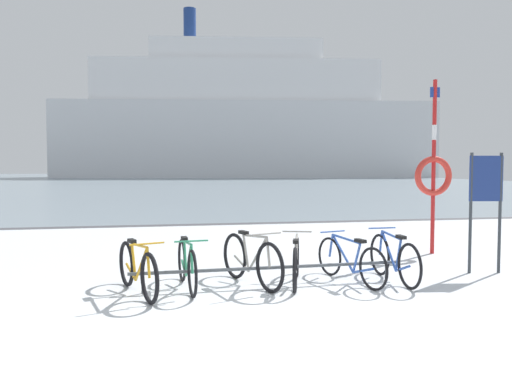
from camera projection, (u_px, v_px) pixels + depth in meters
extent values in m
cube|color=silver|center=(350.00, 378.00, 4.19)|extent=(80.00, 22.00, 0.08)
cube|color=gray|center=(174.00, 179.00, 68.93)|extent=(80.00, 110.00, 0.08)
cube|color=#47474C|center=(215.00, 225.00, 14.98)|extent=(80.00, 0.50, 0.05)
cylinder|color=#4C5156|center=(271.00, 268.00, 7.21)|extent=(4.10, 0.16, 0.05)
cylinder|color=#4C5156|center=(143.00, 283.00, 6.83)|extent=(0.04, 0.04, 0.28)
cylinder|color=#4C5156|center=(386.00, 271.00, 7.62)|extent=(0.04, 0.04, 0.28)
torus|color=black|center=(149.00, 278.00, 6.29)|extent=(0.27, 0.65, 0.67)
torus|color=black|center=(127.00, 264.00, 7.22)|extent=(0.27, 0.65, 0.67)
cylinder|color=gold|center=(141.00, 264.00, 6.59)|extent=(0.22, 0.55, 0.56)
cylinder|color=gold|center=(134.00, 262.00, 6.89)|extent=(0.10, 0.20, 0.50)
cylinder|color=gold|center=(139.00, 246.00, 6.64)|extent=(0.27, 0.68, 0.08)
cylinder|color=gold|center=(131.00, 272.00, 7.03)|extent=(0.19, 0.46, 0.19)
cylinder|color=gold|center=(148.00, 263.00, 6.31)|extent=(0.07, 0.12, 0.39)
cube|color=black|center=(132.00, 241.00, 6.95)|extent=(0.14, 0.22, 0.05)
cylinder|color=gold|center=(147.00, 244.00, 6.34)|extent=(0.44, 0.17, 0.02)
torus|color=black|center=(192.00, 274.00, 6.60)|extent=(0.11, 0.65, 0.65)
torus|color=black|center=(182.00, 260.00, 7.54)|extent=(0.11, 0.65, 0.65)
cylinder|color=#2D8C60|center=(189.00, 261.00, 6.90)|extent=(0.09, 0.52, 0.55)
cylinder|color=#2D8C60|center=(185.00, 258.00, 7.21)|extent=(0.05, 0.19, 0.49)
cylinder|color=#2D8C60|center=(188.00, 243.00, 6.96)|extent=(0.10, 0.64, 0.08)
cylinder|color=#2D8C60|center=(184.00, 268.00, 7.35)|extent=(0.08, 0.43, 0.18)
cylinder|color=#2D8C60|center=(192.00, 259.00, 6.62)|extent=(0.05, 0.11, 0.39)
cube|color=black|center=(184.00, 239.00, 7.26)|extent=(0.10, 0.21, 0.05)
cylinder|color=#2D8C60|center=(191.00, 241.00, 6.65)|extent=(0.46, 0.07, 0.02)
torus|color=black|center=(270.00, 267.00, 6.85)|extent=(0.29, 0.69, 0.72)
torus|color=black|center=(235.00, 256.00, 7.74)|extent=(0.29, 0.69, 0.72)
cylinder|color=gray|center=(257.00, 255.00, 7.13)|extent=(0.22, 0.52, 0.60)
cylinder|color=gray|center=(246.00, 253.00, 7.42)|extent=(0.10, 0.19, 0.54)
cylinder|color=gray|center=(255.00, 236.00, 7.19)|extent=(0.26, 0.65, 0.09)
cylinder|color=gray|center=(241.00, 263.00, 7.56)|extent=(0.19, 0.44, 0.20)
cylinder|color=gray|center=(268.00, 252.00, 6.87)|extent=(0.07, 0.12, 0.42)
cube|color=black|center=(243.00, 232.00, 7.48)|extent=(0.14, 0.22, 0.05)
cylinder|color=gray|center=(267.00, 234.00, 6.89)|extent=(0.44, 0.18, 0.02)
torus|color=black|center=(297.00, 257.00, 7.86)|extent=(0.24, 0.63, 0.64)
torus|color=black|center=(295.00, 270.00, 6.86)|extent=(0.24, 0.63, 0.64)
cylinder|color=gray|center=(296.00, 254.00, 7.53)|extent=(0.19, 0.52, 0.54)
cylinder|color=gray|center=(296.00, 259.00, 7.21)|extent=(0.09, 0.19, 0.48)
cylinder|color=gray|center=(296.00, 239.00, 7.44)|extent=(0.23, 0.64, 0.08)
cylinder|color=gray|center=(295.00, 272.00, 7.08)|extent=(0.16, 0.43, 0.18)
cylinder|color=gray|center=(297.00, 246.00, 7.81)|extent=(0.07, 0.12, 0.38)
cube|color=black|center=(296.00, 241.00, 7.12)|extent=(0.14, 0.21, 0.05)
cylinder|color=gray|center=(297.00, 232.00, 7.76)|extent=(0.45, 0.16, 0.02)
torus|color=black|center=(330.00, 256.00, 7.95)|extent=(0.20, 0.61, 0.62)
torus|color=black|center=(373.00, 269.00, 6.98)|extent=(0.20, 0.61, 0.62)
cylinder|color=#3359B2|center=(343.00, 253.00, 7.63)|extent=(0.18, 0.55, 0.53)
cylinder|color=#3359B2|center=(357.00, 258.00, 7.32)|extent=(0.09, 0.20, 0.47)
cylinder|color=#3359B2|center=(346.00, 239.00, 7.54)|extent=(0.22, 0.69, 0.08)
cylinder|color=#3359B2|center=(363.00, 271.00, 7.19)|extent=(0.16, 0.46, 0.17)
cylinder|color=#3359B2|center=(331.00, 246.00, 7.90)|extent=(0.07, 0.12, 0.37)
cube|color=black|center=(360.00, 241.00, 7.23)|extent=(0.13, 0.21, 0.05)
cylinder|color=#3359B2|center=(333.00, 231.00, 7.86)|extent=(0.45, 0.14, 0.02)
torus|color=black|center=(380.00, 255.00, 7.98)|extent=(0.05, 0.67, 0.67)
torus|color=black|center=(410.00, 266.00, 7.05)|extent=(0.05, 0.67, 0.67)
cylinder|color=#3359B2|center=(389.00, 250.00, 7.67)|extent=(0.04, 0.51, 0.57)
cylinder|color=#3359B2|center=(398.00, 255.00, 7.37)|extent=(0.04, 0.18, 0.51)
cylinder|color=#3359B2|center=(391.00, 235.00, 7.59)|extent=(0.05, 0.62, 0.08)
cylinder|color=#3359B2|center=(403.00, 269.00, 7.25)|extent=(0.04, 0.42, 0.18)
cylinder|color=#3359B2|center=(381.00, 243.00, 7.93)|extent=(0.04, 0.11, 0.40)
cube|color=black|center=(401.00, 237.00, 7.28)|extent=(0.08, 0.20, 0.05)
cylinder|color=#3359B2|center=(382.00, 228.00, 7.89)|extent=(0.46, 0.03, 0.02)
cylinder|color=#33383D|center=(471.00, 213.00, 8.10)|extent=(0.05, 0.05, 2.00)
cylinder|color=#33383D|center=(500.00, 213.00, 8.11)|extent=(0.05, 0.05, 2.00)
cube|color=navy|center=(486.00, 178.00, 8.07)|extent=(0.55, 0.12, 0.75)
cylinder|color=red|center=(434.00, 167.00, 9.88)|extent=(0.08, 0.08, 3.50)
cylinder|color=white|center=(434.00, 132.00, 9.85)|extent=(0.09, 0.09, 0.30)
torus|color=red|center=(433.00, 176.00, 9.89)|extent=(0.81, 0.12, 0.81)
cube|color=navy|center=(435.00, 92.00, 9.81)|extent=(0.20, 0.03, 0.20)
cube|color=silver|center=(246.00, 141.00, 79.56)|extent=(60.32, 19.18, 11.79)
cube|color=white|center=(236.00, 84.00, 79.01)|extent=(45.40, 15.47, 6.48)
cube|color=white|center=(236.00, 53.00, 78.76)|extent=(27.53, 11.34, 3.30)
cylinder|color=navy|center=(190.00, 25.00, 78.18)|extent=(1.97, 1.97, 5.30)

